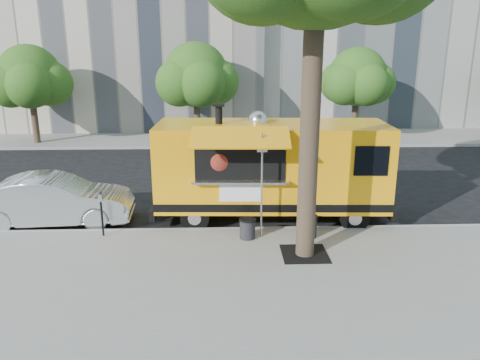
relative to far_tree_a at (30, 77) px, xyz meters
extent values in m
plane|color=black|center=(10.00, -12.30, -3.78)|extent=(120.00, 120.00, 0.00)
cube|color=gray|center=(10.00, -16.30, -3.70)|extent=(60.00, 6.00, 0.15)
cube|color=#999993|center=(10.00, -13.23, -3.70)|extent=(60.00, 0.14, 0.16)
cube|color=gray|center=(10.00, 1.20, -3.70)|extent=(60.00, 5.00, 0.15)
cylinder|color=#33261C|center=(12.60, -15.10, -0.38)|extent=(0.48, 0.48, 6.50)
cube|color=black|center=(12.60, -15.10, -3.62)|extent=(1.20, 1.20, 0.02)
cylinder|color=#33261C|center=(0.00, 0.00, -2.33)|extent=(0.36, 0.36, 2.60)
sphere|color=#204D14|center=(0.00, 0.00, 0.02)|extent=(3.42, 3.42, 3.42)
cylinder|color=#33261C|center=(9.00, 0.40, -2.33)|extent=(0.36, 0.36, 2.60)
sphere|color=#204D14|center=(9.00, 0.40, 0.07)|extent=(3.60, 3.60, 3.60)
cylinder|color=#33261C|center=(18.00, 0.10, -2.33)|extent=(0.36, 0.36, 2.60)
sphere|color=#204D14|center=(18.00, 0.10, -0.04)|extent=(3.24, 3.24, 3.24)
cylinder|color=silver|center=(11.55, -13.85, -2.13)|extent=(0.06, 0.06, 3.00)
cube|color=white|center=(11.55, -13.85, -0.98)|extent=(0.28, 0.02, 0.35)
cylinder|color=black|center=(7.00, -13.65, -3.10)|extent=(0.06, 0.06, 1.05)
cube|color=silver|center=(7.00, -13.65, -2.48)|extent=(0.10, 0.08, 0.22)
sphere|color=black|center=(7.00, -13.65, -2.35)|extent=(0.11, 0.11, 0.11)
cube|color=#FFA50D|center=(12.00, -12.10, -1.94)|extent=(7.20, 2.69, 2.57)
cube|color=black|center=(12.00, -12.10, -2.99)|extent=(7.22, 2.71, 0.24)
cube|color=black|center=(15.63, -12.25, -3.28)|extent=(0.27, 2.29, 0.33)
cube|color=black|center=(8.37, -11.95, -3.28)|extent=(0.27, 2.29, 0.33)
cube|color=black|center=(15.57, -12.25, -1.53)|extent=(0.13, 1.93, 1.04)
cylinder|color=black|center=(14.42, -13.21, -3.34)|extent=(0.89, 0.34, 0.88)
cylinder|color=black|center=(14.50, -11.19, -3.34)|extent=(0.89, 0.34, 0.88)
cylinder|color=black|center=(9.61, -13.01, -3.34)|extent=(0.89, 0.34, 0.88)
cylinder|color=black|center=(9.69, -11.00, -3.34)|extent=(0.89, 0.34, 0.88)
cube|color=black|center=(10.97, -13.20, -1.53)|extent=(2.63, 0.29, 1.15)
cube|color=silver|center=(10.96, -13.36, -2.15)|extent=(2.84, 0.46, 0.06)
cube|color=#FFA50D|center=(10.95, -13.77, -0.75)|extent=(2.77, 1.14, 0.46)
cube|color=white|center=(10.97, -13.28, -2.49)|extent=(1.20, 0.09, 0.55)
cylinder|color=black|center=(10.36, -12.03, -0.38)|extent=(0.22, 0.22, 0.60)
sphere|color=silver|center=(11.57, -11.86, -0.60)|extent=(0.61, 0.61, 0.61)
sphere|color=maroon|center=(10.38, -12.89, -1.58)|extent=(0.92, 0.92, 0.92)
cylinder|color=#FF590C|center=(10.37, -13.12, -1.71)|extent=(0.38, 0.15, 0.37)
imported|color=silver|center=(5.20, -12.30, -2.99)|extent=(4.87, 1.96, 1.57)
cylinder|color=black|center=(12.89, -13.94, -3.31)|extent=(0.48, 0.48, 0.63)
cylinder|color=black|center=(12.89, -13.94, -3.01)|extent=(0.53, 0.53, 0.04)
cylinder|color=black|center=(11.15, -13.98, -3.34)|extent=(0.44, 0.44, 0.58)
cylinder|color=black|center=(11.15, -13.98, -3.07)|extent=(0.48, 0.48, 0.04)
camera|label=1|loc=(10.50, -26.31, 1.67)|focal=35.00mm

